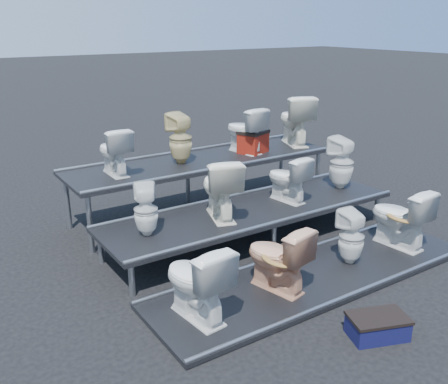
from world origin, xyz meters
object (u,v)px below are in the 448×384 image
toilet_6 (287,178)px  step_stool (377,328)px  toilet_1 (277,257)px  toilet_10 (245,130)px  toilet_3 (400,217)px  toilet_9 (180,138)px  toilet_4 (146,210)px  toilet_11 (295,120)px  toilet_5 (220,188)px  toilet_7 (342,163)px  red_crate (253,143)px  toilet_2 (351,237)px  toilet_8 (114,151)px  toilet_0 (196,281)px

toilet_6 → step_stool: (-0.93, -2.47, -0.69)m
toilet_1 → toilet_10: 3.06m
toilet_3 → toilet_9: (-1.80, 2.60, 0.78)m
toilet_4 → toilet_11: (3.41, 1.30, 0.51)m
toilet_10 → toilet_5: bearing=38.4°
toilet_5 → toilet_9: (0.15, 1.30, 0.38)m
toilet_3 → toilet_10: (-0.63, 2.60, 0.76)m
toilet_9 → toilet_10: toilet_9 is taller
toilet_7 → toilet_10: bearing=-63.0°
toilet_9 → red_crate: (1.28, -0.08, -0.22)m
toilet_6 → step_stool: 2.72m
toilet_7 → toilet_2: bearing=42.1°
toilet_4 → toilet_11: toilet_11 is taller
toilet_5 → toilet_4: bearing=18.4°
toilet_4 → toilet_9: 1.82m
toilet_8 → toilet_9: bearing=-179.6°
toilet_2 → toilet_7: toilet_7 is taller
toilet_7 → toilet_8: (-3.08, 1.30, 0.33)m
toilet_1 → toilet_6: toilet_6 is taller
toilet_0 → toilet_11: size_ratio=0.95×
toilet_2 → toilet_5: 1.74m
toilet_5 → red_crate: bearing=-121.0°
toilet_10 → toilet_6: bearing=75.5°
toilet_0 → toilet_7: size_ratio=1.02×
step_stool → toilet_7: bearing=71.6°
toilet_8 → step_stool: 4.07m
toilet_7 → red_crate: 1.45m
toilet_5 → toilet_2: bearing=147.5°
toilet_0 → toilet_4: size_ratio=1.28×
toilet_2 → step_stool: (-0.86, -1.17, -0.30)m
toilet_6 → toilet_5: bearing=-6.7°
toilet_0 → toilet_5: bearing=-136.7°
toilet_3 → red_crate: bearing=-82.8°
toilet_6 → toilet_8: 2.43m
toilet_1 → toilet_7: toilet_7 is taller
toilet_1 → toilet_7: (2.29, 1.30, 0.42)m
toilet_2 → toilet_3: size_ratio=0.85×
toilet_4 → toilet_8: 1.37m
toilet_10 → toilet_11: toilet_11 is taller
toilet_10 → toilet_2: bearing=78.1°
toilet_9 → step_stool: (0.05, -3.77, -1.14)m
toilet_2 → toilet_10: bearing=-92.2°
toilet_10 → step_stool: size_ratio=1.36×
toilet_9 → step_stool: size_ratio=1.40×
toilet_10 → red_crate: bearing=138.3°
toilet_7 → toilet_0: bearing=14.5°
toilet_10 → red_crate: size_ratio=1.68×
toilet_7 → toilet_8: toilet_8 is taller
toilet_8 → toilet_0: bearing=85.3°
toilet_4 → toilet_7: size_ratio=0.80×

